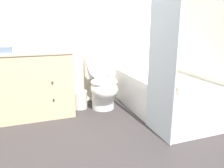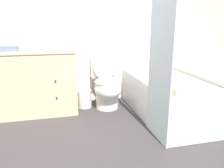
# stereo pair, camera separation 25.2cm
# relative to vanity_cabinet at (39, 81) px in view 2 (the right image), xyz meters

# --- Properties ---
(ground_plane) EXTENTS (14.00, 14.00, 0.00)m
(ground_plane) POSITION_rel_vanity_cabinet_xyz_m (0.78, -1.46, -0.44)
(ground_plane) COLOR #383333
(wall_back) EXTENTS (8.00, 0.06, 2.50)m
(wall_back) POSITION_rel_vanity_cabinet_xyz_m (0.77, 0.31, 0.81)
(wall_back) COLOR white
(wall_back) RESTS_ON ground_plane
(wall_right) EXTENTS (0.05, 2.74, 2.50)m
(wall_right) POSITION_rel_vanity_cabinet_xyz_m (2.08, -0.59, 0.81)
(wall_right) COLOR white
(wall_right) RESTS_ON ground_plane
(vanity_cabinet) EXTENTS (0.99, 0.60, 0.87)m
(vanity_cabinet) POSITION_rel_vanity_cabinet_xyz_m (0.00, 0.00, 0.00)
(vanity_cabinet) COLOR beige
(vanity_cabinet) RESTS_ON ground_plane
(sink_faucet) EXTENTS (0.14, 0.12, 0.12)m
(sink_faucet) POSITION_rel_vanity_cabinet_xyz_m (-0.00, 0.17, 0.46)
(sink_faucet) COLOR silver
(sink_faucet) RESTS_ON vanity_cabinet
(toilet) EXTENTS (0.38, 0.65, 0.84)m
(toilet) POSITION_rel_vanity_cabinet_xyz_m (0.93, -0.06, -0.10)
(toilet) COLOR white
(toilet) RESTS_ON ground_plane
(bathtub) EXTENTS (0.78, 1.59, 0.50)m
(bathtub) POSITION_rel_vanity_cabinet_xyz_m (1.66, -0.51, -0.19)
(bathtub) COLOR white
(bathtub) RESTS_ON ground_plane
(shower_curtain) EXTENTS (0.02, 0.51, 1.89)m
(shower_curtain) POSITION_rel_vanity_cabinet_xyz_m (1.25, -1.07, 0.51)
(shower_curtain) COLOR silver
(shower_curtain) RESTS_ON ground_plane
(wastebasket) EXTENTS (0.20, 0.20, 0.26)m
(wastebasket) POSITION_rel_vanity_cabinet_xyz_m (0.61, 0.01, -0.31)
(wastebasket) COLOR silver
(wastebasket) RESTS_ON ground_plane
(tissue_box) EXTENTS (0.14, 0.12, 0.12)m
(tissue_box) POSITION_rel_vanity_cabinet_xyz_m (0.18, 0.05, 0.47)
(tissue_box) COLOR silver
(tissue_box) RESTS_ON vanity_cabinet
(soap_dispenser) EXTENTS (0.05, 0.05, 0.17)m
(soap_dispenser) POSITION_rel_vanity_cabinet_xyz_m (0.43, 0.05, 0.50)
(soap_dispenser) COLOR silver
(soap_dispenser) RESTS_ON vanity_cabinet
(hand_towel_folded) EXTENTS (0.26, 0.13, 0.07)m
(hand_towel_folded) POSITION_rel_vanity_cabinet_xyz_m (-0.33, -0.15, 0.46)
(hand_towel_folded) COLOR slate
(hand_towel_folded) RESTS_ON vanity_cabinet
(bath_towel_folded) EXTENTS (0.34, 0.26, 0.07)m
(bath_towel_folded) POSITION_rel_vanity_cabinet_xyz_m (1.52, -1.12, 0.10)
(bath_towel_folded) COLOR beige
(bath_towel_folded) RESTS_ON bathtub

